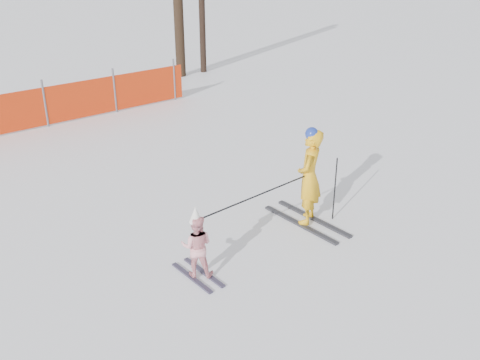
% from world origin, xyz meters
% --- Properties ---
extents(ground, '(120.00, 120.00, 0.00)m').
position_xyz_m(ground, '(0.00, 0.00, 0.00)').
color(ground, white).
rests_on(ground, ground).
extents(adult, '(0.73, 1.70, 1.75)m').
position_xyz_m(adult, '(1.16, 0.06, 0.87)').
color(adult, black).
rests_on(adult, ground).
extents(child, '(0.59, 0.95, 1.15)m').
position_xyz_m(child, '(-1.26, -0.04, 0.52)').
color(child, black).
rests_on(child, ground).
extents(ski_poles, '(2.75, 0.22, 1.16)m').
position_xyz_m(ski_poles, '(0.53, -0.04, 0.81)').
color(ski_poles, black).
rests_on(ski_poles, ground).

